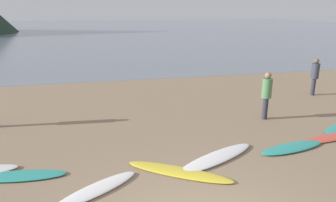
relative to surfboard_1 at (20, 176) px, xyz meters
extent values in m
cube|color=#8C7559|center=(3.27, 6.95, -0.13)|extent=(120.00, 120.00, 0.20)
cube|color=slate|center=(3.27, 59.25, -0.03)|extent=(140.00, 100.00, 0.01)
ellipsoid|color=teal|center=(0.00, 0.00, 0.00)|extent=(2.08, 0.75, 0.07)
ellipsoid|color=white|center=(1.68, -0.95, 0.01)|extent=(1.88, 1.42, 0.08)
ellipsoid|color=yellow|center=(3.51, -0.66, 0.00)|extent=(2.37, 1.83, 0.07)
ellipsoid|color=white|center=(4.62, -0.21, 0.01)|extent=(2.50, 1.59, 0.09)
ellipsoid|color=teal|center=(6.83, -0.12, 0.01)|extent=(2.13, 0.90, 0.08)
ellipsoid|color=#D84C38|center=(8.44, 0.24, 0.00)|extent=(2.68, 0.84, 0.07)
cylinder|color=#2D2D38|center=(7.33, 2.19, 0.34)|extent=(0.18, 0.18, 0.76)
cylinder|color=#4C7A4C|center=(7.33, 2.19, 1.05)|extent=(0.33, 0.33, 0.66)
sphere|color=#936B4C|center=(7.33, 2.19, 1.48)|extent=(0.21, 0.21, 0.21)
cylinder|color=#2D2D38|center=(10.98, 4.47, 0.34)|extent=(0.18, 0.18, 0.75)
cylinder|color=#333842|center=(10.98, 4.47, 1.04)|extent=(0.32, 0.32, 0.65)
sphere|color=brown|center=(10.98, 4.47, 1.47)|extent=(0.21, 0.21, 0.21)
camera|label=1|loc=(1.82, -6.69, 3.56)|focal=32.80mm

